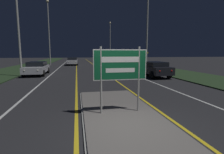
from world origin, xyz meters
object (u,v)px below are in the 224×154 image
at_px(streetlight_left_near, 17,6).
at_px(streetlight_right_far, 110,38).
at_px(car_receding_1, 122,62).
at_px(car_approaching_1, 72,61).
at_px(streetlight_right_near, 148,12).
at_px(car_approaching_0, 37,68).
at_px(streetlight_left_far, 49,26).
at_px(car_receding_0, 154,69).
at_px(warning_sign, 146,57).
at_px(highway_sign, 120,67).

height_order(streetlight_left_near, streetlight_right_far, streetlight_right_far).
relative_size(car_receding_1, car_approaching_1, 1.03).
relative_size(streetlight_right_near, car_approaching_0, 2.32).
height_order(streetlight_left_near, streetlight_right_near, streetlight_right_near).
height_order(streetlight_left_far, car_approaching_0, streetlight_left_far).
height_order(car_receding_0, car_approaching_1, car_receding_0).
bearing_deg(car_approaching_1, car_receding_1, -30.82).
xyz_separation_m(car_approaching_1, warning_sign, (11.78, -6.67, 0.81)).
xyz_separation_m(highway_sign, car_receding_0, (5.70, 9.43, -0.97)).
height_order(car_receding_0, car_receding_1, car_receding_1).
relative_size(highway_sign, car_receding_1, 0.50).
relative_size(car_receding_0, car_approaching_1, 1.00).
bearing_deg(car_receding_0, streetlight_right_far, 88.29).
bearing_deg(highway_sign, streetlight_right_far, 79.78).
relative_size(streetlight_left_near, car_approaching_1, 2.03).
bearing_deg(car_approaching_1, warning_sign, -29.52).
bearing_deg(streetlight_left_far, car_approaching_1, 3.47).
bearing_deg(streetlight_right_far, car_receding_1, -92.64).
bearing_deg(car_receding_0, warning_sign, 71.19).
bearing_deg(car_approaching_1, car_approaching_0, -103.00).
height_order(streetlight_right_near, car_approaching_1, streetlight_right_near).
height_order(streetlight_left_near, car_approaching_0, streetlight_left_near).
bearing_deg(streetlight_right_near, car_approaching_1, 120.11).
distance_m(streetlight_left_near, streetlight_right_far, 27.66).
bearing_deg(car_receding_1, streetlight_right_far, 87.36).
bearing_deg(streetlight_right_near, streetlight_left_far, 130.60).
xyz_separation_m(car_receding_0, car_approaching_1, (-8.02, 17.72, -0.01)).
height_order(highway_sign, car_approaching_0, highway_sign).
xyz_separation_m(highway_sign, warning_sign, (9.46, 20.47, -0.16)).
xyz_separation_m(streetlight_left_near, streetlight_left_far, (0.49, 15.20, 0.42)).
bearing_deg(car_receding_0, car_approaching_0, 162.08).
bearing_deg(car_receding_1, streetlight_right_near, -88.23).
bearing_deg(car_receding_1, highway_sign, -104.74).
height_order(streetlight_left_far, car_receding_1, streetlight_left_far).
xyz_separation_m(car_receding_1, car_approaching_1, (-8.18, 4.88, -0.02)).
height_order(streetlight_left_near, car_approaching_1, streetlight_left_near).
distance_m(streetlight_right_near, car_approaching_0, 13.17).
height_order(streetlight_left_near, car_receding_1, streetlight_left_near).
height_order(car_approaching_1, warning_sign, warning_sign).
distance_m(streetlight_left_far, streetlight_right_far, 15.65).
bearing_deg(car_approaching_1, streetlight_left_near, -105.71).
bearing_deg(streetlight_right_near, streetlight_left_near, -176.37).
bearing_deg(car_receding_0, streetlight_left_far, 124.18).
bearing_deg(car_receding_1, streetlight_left_far, 158.88).
bearing_deg(warning_sign, car_receding_0, -108.81).
relative_size(streetlight_right_far, car_receding_0, 2.06).
bearing_deg(streetlight_right_near, car_receding_0, -98.44).
distance_m(car_approaching_1, warning_sign, 13.57).
bearing_deg(streetlight_right_far, streetlight_right_near, -90.81).
distance_m(car_receding_1, car_approaching_1, 9.53).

